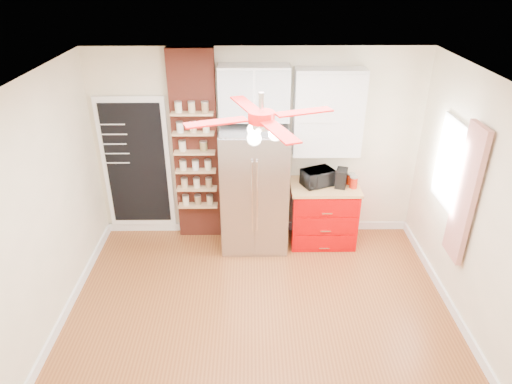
{
  "coord_description": "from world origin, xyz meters",
  "views": [
    {
      "loc": [
        -0.09,
        -3.9,
        3.71
      ],
      "look_at": [
        -0.04,
        0.9,
        1.21
      ],
      "focal_mm": 32.0,
      "sensor_mm": 36.0,
      "label": 1
    }
  ],
  "objects_px": {
    "toaster_oven": "(318,177)",
    "coffee_maker": "(341,178)",
    "canister_left": "(354,183)",
    "ceiling_fan": "(261,118)",
    "fridge": "(254,189)",
    "pantry_jar_oats": "(182,146)",
    "red_cabinet": "(323,214)"
  },
  "relations": [
    {
      "from": "toaster_oven",
      "to": "coffee_maker",
      "type": "height_order",
      "value": "coffee_maker"
    },
    {
      "from": "coffee_maker",
      "to": "canister_left",
      "type": "bearing_deg",
      "value": 0.24
    },
    {
      "from": "ceiling_fan",
      "to": "toaster_oven",
      "type": "bearing_deg",
      "value": 64.39
    },
    {
      "from": "canister_left",
      "to": "ceiling_fan",
      "type": "bearing_deg",
      "value": -128.87
    },
    {
      "from": "ceiling_fan",
      "to": "coffee_maker",
      "type": "xyz_separation_m",
      "value": [
        1.13,
        1.65,
        -1.4
      ]
    },
    {
      "from": "ceiling_fan",
      "to": "canister_left",
      "type": "relative_size",
      "value": 9.04
    },
    {
      "from": "toaster_oven",
      "to": "canister_left",
      "type": "height_order",
      "value": "toaster_oven"
    },
    {
      "from": "fridge",
      "to": "pantry_jar_oats",
      "type": "height_order",
      "value": "fridge"
    },
    {
      "from": "red_cabinet",
      "to": "ceiling_fan",
      "type": "distance_m",
      "value": 2.75
    },
    {
      "from": "fridge",
      "to": "toaster_oven",
      "type": "distance_m",
      "value": 0.88
    },
    {
      "from": "canister_left",
      "to": "red_cabinet",
      "type": "bearing_deg",
      "value": 167.85
    },
    {
      "from": "canister_left",
      "to": "fridge",
      "type": "bearing_deg",
      "value": 178.73
    },
    {
      "from": "ceiling_fan",
      "to": "toaster_oven",
      "type": "xyz_separation_m",
      "value": [
        0.81,
        1.7,
        -1.41
      ]
    },
    {
      "from": "coffee_maker",
      "to": "pantry_jar_oats",
      "type": "relative_size",
      "value": 1.88
    },
    {
      "from": "ceiling_fan",
      "to": "pantry_jar_oats",
      "type": "distance_m",
      "value": 2.29
    },
    {
      "from": "red_cabinet",
      "to": "pantry_jar_oats",
      "type": "xyz_separation_m",
      "value": [
        -1.93,
        0.12,
        0.99
      ]
    },
    {
      "from": "toaster_oven",
      "to": "coffee_maker",
      "type": "xyz_separation_m",
      "value": [
        0.32,
        -0.05,
        0.01
      ]
    },
    {
      "from": "coffee_maker",
      "to": "pantry_jar_oats",
      "type": "xyz_separation_m",
      "value": [
        -2.14,
        0.15,
        0.41
      ]
    },
    {
      "from": "red_cabinet",
      "to": "toaster_oven",
      "type": "xyz_separation_m",
      "value": [
        -0.11,
        0.02,
        0.56
      ]
    },
    {
      "from": "toaster_oven",
      "to": "canister_left",
      "type": "xyz_separation_m",
      "value": [
        0.48,
        -0.1,
        -0.04
      ]
    },
    {
      "from": "fridge",
      "to": "canister_left",
      "type": "xyz_separation_m",
      "value": [
        1.34,
        -0.03,
        0.1
      ]
    },
    {
      "from": "fridge",
      "to": "red_cabinet",
      "type": "bearing_deg",
      "value": 2.95
    },
    {
      "from": "red_cabinet",
      "to": "canister_left",
      "type": "xyz_separation_m",
      "value": [
        0.37,
        -0.08,
        0.53
      ]
    },
    {
      "from": "canister_left",
      "to": "pantry_jar_oats",
      "type": "height_order",
      "value": "pantry_jar_oats"
    },
    {
      "from": "fridge",
      "to": "ceiling_fan",
      "type": "bearing_deg",
      "value": -88.24
    },
    {
      "from": "fridge",
      "to": "ceiling_fan",
      "type": "xyz_separation_m",
      "value": [
        0.05,
        -1.63,
        1.55
      ]
    },
    {
      "from": "coffee_maker",
      "to": "canister_left",
      "type": "xyz_separation_m",
      "value": [
        0.16,
        -0.05,
        -0.05
      ]
    },
    {
      "from": "coffee_maker",
      "to": "canister_left",
      "type": "relative_size",
      "value": 1.62
    },
    {
      "from": "red_cabinet",
      "to": "coffee_maker",
      "type": "height_order",
      "value": "coffee_maker"
    },
    {
      "from": "fridge",
      "to": "coffee_maker",
      "type": "bearing_deg",
      "value": 0.96
    },
    {
      "from": "fridge",
      "to": "canister_left",
      "type": "relative_size",
      "value": 11.3
    },
    {
      "from": "red_cabinet",
      "to": "toaster_oven",
      "type": "relative_size",
      "value": 2.28
    }
  ]
}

